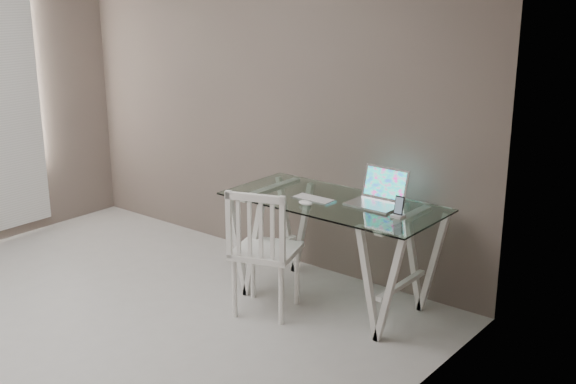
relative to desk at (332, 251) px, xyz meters
name	(u,v)px	position (x,y,z in m)	size (l,w,h in m)	color
desk	(332,251)	(0.00, 0.00, 0.00)	(1.50, 0.70, 0.75)	silver
chair	(262,247)	(-0.25, -0.45, 0.11)	(0.52, 0.52, 0.89)	white
laptop	(378,196)	(0.27, 0.14, 0.42)	(0.33, 0.29, 0.23)	silver
keyboard	(313,199)	(-0.12, -0.06, 0.37)	(0.29, 0.13, 0.01)	silver
mouse	(305,203)	(-0.09, -0.20, 0.38)	(0.10, 0.06, 0.03)	white
phone_dock	(398,211)	(0.52, -0.03, 0.40)	(0.07, 0.07, 0.14)	white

